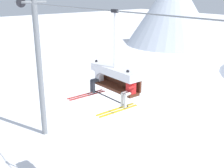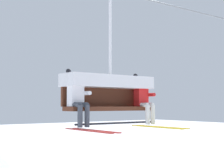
# 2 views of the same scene
# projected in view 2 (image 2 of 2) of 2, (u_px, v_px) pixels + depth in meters

# --- Properties ---
(chairlift_chair) EXTENTS (2.37, 0.74, 3.29)m
(chairlift_chair) POSITION_uv_depth(u_px,v_px,m) (108.00, 87.00, 8.29)
(chairlift_chair) COLOR #512819
(skier_white) EXTENTS (0.48, 1.70, 1.34)m
(skier_white) POSITION_uv_depth(u_px,v_px,m) (78.00, 98.00, 7.52)
(skier_white) COLOR silver
(skier_red) EXTENTS (0.48, 1.70, 1.34)m
(skier_red) POSITION_uv_depth(u_px,v_px,m) (144.00, 99.00, 8.68)
(skier_red) COLOR red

